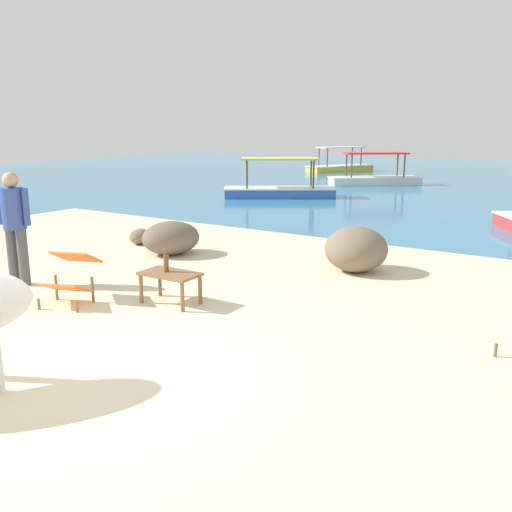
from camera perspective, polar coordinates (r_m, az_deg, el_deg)
name	(u,v)px	position (r m, az deg, el deg)	size (l,w,h in m)	color
sand_beach	(100,377)	(5.38, -15.88, -11.97)	(18.00, 14.00, 0.04)	beige
water_surface	(509,183)	(25.50, 24.76, 6.84)	(60.00, 36.00, 0.03)	teal
low_bench_table	(170,278)	(7.14, -8.89, -2.22)	(0.77, 0.46, 0.41)	brown
bottle	(166,263)	(7.14, -9.29, -0.69)	(0.07, 0.07, 0.30)	brown
deck_chair_near	(71,274)	(7.49, -18.60, -1.74)	(0.78, 0.91, 0.68)	brown
person_standing	(14,220)	(8.51, -23.74, 3.44)	(0.49, 0.32, 1.62)	#4C4C51
shore_rock_large	(356,249)	(8.79, 10.31, 0.70)	(0.99, 0.98, 0.72)	#756651
shore_rock_small	(171,238)	(9.97, -8.79, 1.87)	(1.05, 0.89, 0.60)	#6B5B4C
shore_rock_flat	(140,236)	(11.01, -11.90, 2.01)	(0.54, 0.40, 0.30)	#756651
boat_white	(375,178)	(23.04, 12.17, 7.92)	(3.57, 3.23, 1.29)	white
boat_blue	(280,189)	(18.41, 2.45, 6.96)	(3.70, 2.99, 1.29)	#3866B7
boat_yellow	(340,166)	(29.80, 8.67, 9.17)	(2.80, 3.77, 1.29)	gold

